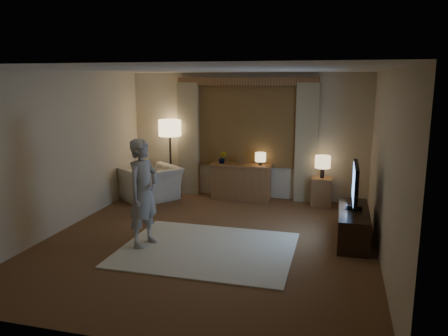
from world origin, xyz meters
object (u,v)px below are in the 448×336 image
(sideboard, at_px, (241,183))
(armchair, at_px, (151,184))
(tv_stand, at_px, (353,225))
(person, at_px, (144,193))
(side_table, at_px, (321,192))

(sideboard, relative_size, armchair, 1.13)
(tv_stand, height_order, person, person)
(sideboard, relative_size, tv_stand, 0.86)
(sideboard, distance_m, tv_stand, 2.91)
(person, bearing_deg, sideboard, -1.41)
(armchair, bearing_deg, sideboard, 143.07)
(tv_stand, distance_m, person, 3.24)
(side_table, bearing_deg, sideboard, 178.26)
(armchair, relative_size, tv_stand, 0.76)
(sideboard, xyz_separation_m, armchair, (-1.78, -0.57, -0.01))
(sideboard, height_order, side_table, sideboard)
(sideboard, distance_m, side_table, 1.64)
(sideboard, relative_size, side_table, 2.14)
(side_table, height_order, person, person)
(armchair, xyz_separation_m, tv_stand, (3.98, -1.34, -0.09))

